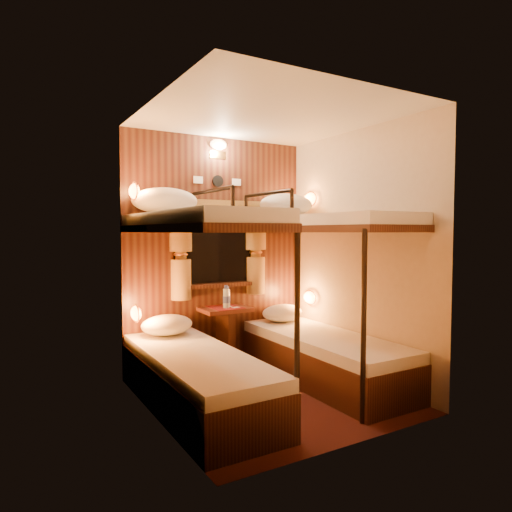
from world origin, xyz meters
TOP-DOWN VIEW (x-y plane):
  - floor at (0.00, 0.00)m, footprint 2.10×2.10m
  - ceiling at (0.00, 0.00)m, footprint 2.10×2.10m
  - wall_back at (0.00, 1.05)m, footprint 2.40×0.00m
  - wall_front at (0.00, -1.05)m, footprint 2.40×0.00m
  - wall_left at (-1.00, 0.00)m, footprint 0.00×2.40m
  - wall_right at (1.00, 0.00)m, footprint 0.00×2.40m
  - back_panel at (0.00, 1.04)m, footprint 2.00×0.03m
  - bunk_left at (-0.65, 0.07)m, footprint 0.72×1.90m
  - bunk_right at (0.65, 0.07)m, footprint 0.72×1.90m
  - window at (0.00, 1.00)m, footprint 1.00×0.12m
  - curtains at (0.00, 0.97)m, footprint 1.10×0.22m
  - back_fixtures at (0.00, 1.00)m, footprint 0.54×0.09m
  - reading_lamps at (-0.00, 0.70)m, footprint 2.00×0.20m
  - table at (0.00, 0.85)m, footprint 0.50×0.34m
  - bottle_left at (-0.01, 0.81)m, footprint 0.07×0.07m
  - bottle_right at (0.04, 0.87)m, footprint 0.06×0.06m
  - sachet_a at (0.08, 0.78)m, footprint 0.09×0.07m
  - sachet_b at (0.04, 0.86)m, footprint 0.09×0.08m
  - pillow_lower_left at (-0.65, 0.77)m, footprint 0.49×0.35m
  - pillow_lower_right at (0.65, 0.78)m, footprint 0.47×0.33m
  - pillow_upper_left at (-0.65, 0.79)m, footprint 0.62×0.44m
  - pillow_upper_right at (0.65, 0.71)m, footprint 0.60×0.43m

SIDE VIEW (x-z plane):
  - floor at x=0.00m, z-range 0.00..0.00m
  - table at x=0.00m, z-range 0.09..0.74m
  - pillow_lower_right at x=0.65m, z-range 0.46..0.64m
  - pillow_lower_left at x=-0.65m, z-range 0.46..0.65m
  - bunk_left at x=-0.65m, z-range -0.35..1.47m
  - bunk_right at x=0.65m, z-range -0.35..1.47m
  - sachet_b at x=0.04m, z-range 0.65..0.66m
  - sachet_a at x=0.08m, z-range 0.65..0.66m
  - bottle_right at x=0.04m, z-range 0.64..0.85m
  - bottle_left at x=-0.01m, z-range 0.63..0.87m
  - window at x=0.00m, z-range 0.79..1.58m
  - wall_back at x=0.00m, z-range 0.00..2.40m
  - wall_front at x=0.00m, z-range 0.00..2.40m
  - wall_left at x=-1.00m, z-range 0.00..2.40m
  - wall_right at x=1.00m, z-range 0.00..2.40m
  - back_panel at x=0.00m, z-range 0.00..2.40m
  - reading_lamps at x=0.00m, z-range 0.62..1.86m
  - curtains at x=0.00m, z-range 0.76..1.76m
  - pillow_upper_right at x=0.65m, z-range 1.59..1.83m
  - pillow_upper_left at x=-0.65m, z-range 1.59..1.83m
  - back_fixtures at x=0.00m, z-range 2.00..2.49m
  - ceiling at x=0.00m, z-range 2.40..2.40m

